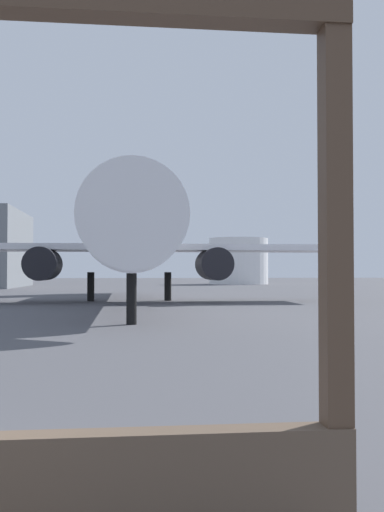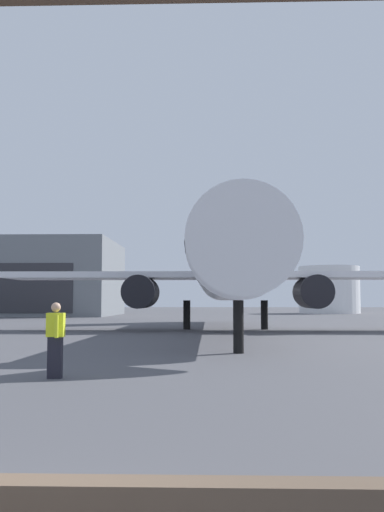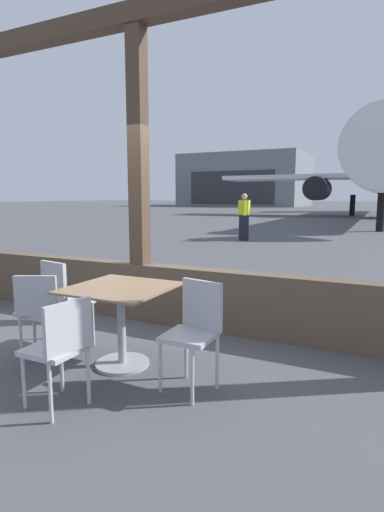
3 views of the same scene
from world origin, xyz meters
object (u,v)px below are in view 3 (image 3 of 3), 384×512
(cafe_chair_window_right, at_px, (40,308))
(ground_crew_worker, at_px, (244,216))
(dining_table, at_px, (121,315))
(distant_hangar, at_px, (247,181))
(cafe_chair_aisle_left, at_px, (61,343))
(cafe_chair_window_left, at_px, (62,296))
(cafe_chair_aisle_right, at_px, (195,325))

(cafe_chair_window_right, xyz_separation_m, ground_crew_worker, (-1.75, 11.54, 0.36))
(dining_table, relative_size, cafe_chair_window_right, 1.04)
(distant_hangar, bearing_deg, cafe_chair_aisle_left, -73.12)
(cafe_chair_window_left, distance_m, distant_hangar, 70.45)
(dining_table, height_order, cafe_chair_aisle_right, cafe_chair_aisle_right)
(cafe_chair_window_left, distance_m, cafe_chair_window_right, 0.36)
(dining_table, height_order, cafe_chair_aisle_left, cafe_chair_aisle_left)
(cafe_chair_aisle_left, height_order, ground_crew_worker, ground_crew_worker)
(cafe_chair_aisle_right, relative_size, distant_hangar, 0.04)
(dining_table, height_order, cafe_chair_window_right, cafe_chair_window_right)
(dining_table, relative_size, ground_crew_worker, 0.53)
(dining_table, bearing_deg, cafe_chair_aisle_right, -7.18)
(cafe_chair_window_left, bearing_deg, cafe_chair_aisle_right, -7.07)
(cafe_chair_window_left, bearing_deg, cafe_chair_window_right, -81.66)
(cafe_chair_window_left, relative_size, ground_crew_worker, 0.55)
(cafe_chair_aisle_right, bearing_deg, cafe_chair_window_left, 172.93)
(dining_table, distance_m, ground_crew_worker, 11.57)
(dining_table, height_order, ground_crew_worker, ground_crew_worker)
(cafe_chair_aisle_right, distance_m, distant_hangar, 71.13)
(cafe_chair_window_left, bearing_deg, cafe_chair_aisle_left, -47.17)
(cafe_chair_window_left, xyz_separation_m, cafe_chair_aisle_right, (1.66, -0.21, -0.02))
(cafe_chair_aisle_right, bearing_deg, distant_hangar, 107.64)
(cafe_chair_window_left, relative_size, distant_hangar, 0.05)
(dining_table, relative_size, distant_hangar, 0.05)
(cafe_chair_window_right, relative_size, cafe_chair_aisle_right, 0.96)
(distant_hangar, bearing_deg, ground_crew_worker, -72.12)
(cafe_chair_window_left, distance_m, ground_crew_worker, 11.32)
(cafe_chair_aisle_right, relative_size, ground_crew_worker, 0.53)
(cafe_chair_window_right, height_order, distant_hangar, distant_hangar)
(cafe_chair_aisle_left, distance_m, ground_crew_worker, 12.44)
(cafe_chair_aisle_left, bearing_deg, cafe_chair_window_right, 143.94)
(ground_crew_worker, bearing_deg, cafe_chair_aisle_left, -77.90)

